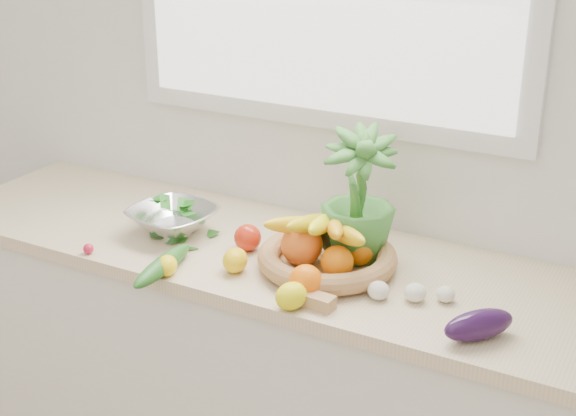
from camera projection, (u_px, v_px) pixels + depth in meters
The scene contains 18 objects.
back_wall at pixel (324, 77), 2.41m from camera, with size 4.50×0.02×2.70m, color white.
counter_cabinet at pixel (277, 385), 2.52m from camera, with size 2.20×0.58×0.86m, color silver.
countertop at pixel (276, 256), 2.34m from camera, with size 2.24×0.62×0.04m, color beige.
orange_loose at pixel (306, 281), 2.06m from camera, with size 0.09×0.09×0.09m, color #FF6B08.
lemon_a at pixel (167, 266), 2.18m from camera, with size 0.06×0.07×0.06m, color yellow.
lemon_b at pixel (291, 296), 2.01m from camera, with size 0.07×0.09×0.07m, color #FFEE0D.
lemon_c at pixel (235, 260), 2.20m from camera, with size 0.07×0.09×0.07m, color yellow.
apple at pixel (248, 238), 2.32m from camera, with size 0.08×0.08×0.08m, color red.
ginger at pixel (314, 300), 2.03m from camera, with size 0.11×0.04×0.03m, color tan.
garlic_a at pixel (415, 293), 2.05m from camera, with size 0.06×0.06×0.05m, color white.
garlic_b at pixel (446, 294), 2.05m from camera, with size 0.05×0.05×0.04m, color silver.
garlic_c at pixel (378, 290), 2.06m from camera, with size 0.06×0.06×0.05m, color white.
eggplant at pixel (479, 325), 1.87m from camera, with size 0.07×0.18×0.07m, color #270E36.
cucumber at pixel (163, 265), 2.19m from camera, with size 0.05×0.28×0.05m, color #1F5619.
radish at pixel (88, 249), 2.31m from camera, with size 0.03×0.03×0.03m, color red.
potted_herb at pixel (358, 194), 2.20m from camera, with size 0.21×0.21×0.37m, color #3A7D2D.
fruit_basket at pixel (326, 250), 2.21m from camera, with size 0.45×0.45×0.19m.
colander_with_spinach at pixel (173, 214), 2.42m from camera, with size 0.29×0.29×0.13m.
Camera 1 is at (1.04, 0.11, 1.91)m, focal length 50.00 mm.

